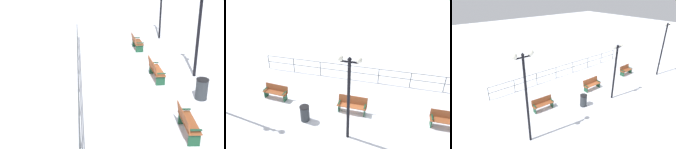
{
  "view_description": "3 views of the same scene",
  "coord_description": "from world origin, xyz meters",
  "views": [
    {
      "loc": [
        -3.65,
        -13.67,
        5.81
      ],
      "look_at": [
        -2.3,
        -1.14,
        0.78
      ],
      "focal_mm": 51.12,
      "sensor_mm": 36.0,
      "label": 1
    },
    {
      "loc": [
        9.94,
        1.96,
        8.01
      ],
      "look_at": [
        -2.06,
        -1.37,
        1.19
      ],
      "focal_mm": 35.96,
      "sensor_mm": 36.0,
      "label": 2
    },
    {
      "loc": [
        9.58,
        -10.75,
        7.96
      ],
      "look_at": [
        -2.31,
        -1.23,
        0.92
      ],
      "focal_mm": 30.75,
      "sensor_mm": 36.0,
      "label": 3
    }
  ],
  "objects": [
    {
      "name": "ground_plane",
      "position": [
        0.0,
        0.0,
        0.0
      ],
      "size": [
        80.0,
        80.0,
        0.0
      ],
      "primitive_type": "plane",
      "color": "white",
      "rests_on": "ground"
    },
    {
      "name": "bench_nearest",
      "position": [
        -0.21,
        -4.83,
        0.48
      ],
      "size": [
        0.6,
        1.6,
        0.88
      ],
      "rotation": [
        0.0,
        0.0,
        -0.08
      ],
      "color": "brown",
      "rests_on": "ground"
    },
    {
      "name": "bench_second",
      "position": [
        -0.13,
        0.0,
        0.49
      ],
      "size": [
        0.54,
        1.67,
        0.95
      ],
      "rotation": [
        0.0,
        0.0,
        -0.01
      ],
      "color": "brown",
      "rests_on": "ground"
    },
    {
      "name": "bench_third",
      "position": [
        -0.15,
        4.83,
        0.46
      ],
      "size": [
        0.56,
        1.44,
        0.89
      ],
      "rotation": [
        0.0,
        0.0,
        -0.0
      ],
      "color": "brown",
      "rests_on": "ground"
    },
    {
      "name": "lamppost_middle",
      "position": [
        1.87,
        0.21,
        2.87
      ],
      "size": [
        0.27,
        1.06,
        4.34
      ],
      "color": "black",
      "rests_on": "ground"
    },
    {
      "name": "waterfront_railing",
      "position": [
        -3.74,
        -0.0,
        0.74
      ],
      "size": [
        0.05,
        14.83,
        1.09
      ],
      "color": "#4C5156",
      "rests_on": "ground"
    },
    {
      "name": "trash_bin",
      "position": [
        1.26,
        -2.29,
        0.45
      ],
      "size": [
        0.52,
        0.52,
        0.89
      ],
      "color": "#2D3338",
      "rests_on": "ground"
    }
  ]
}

